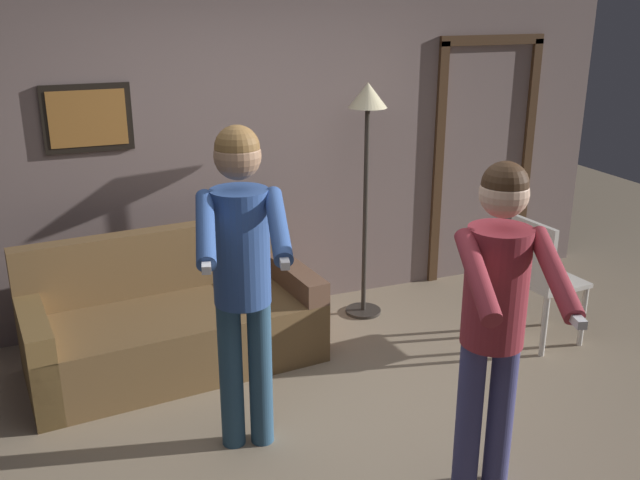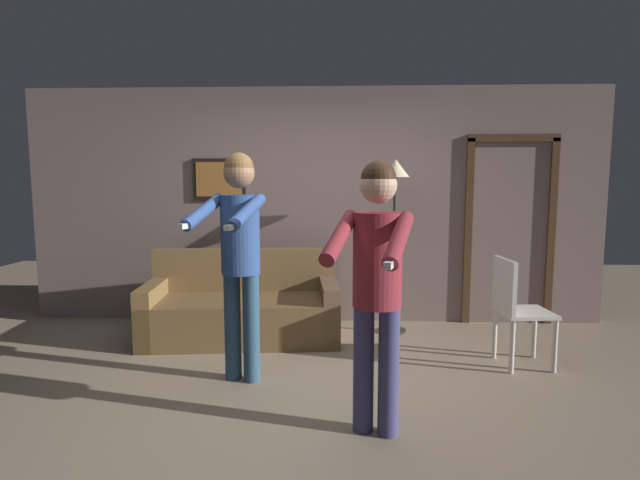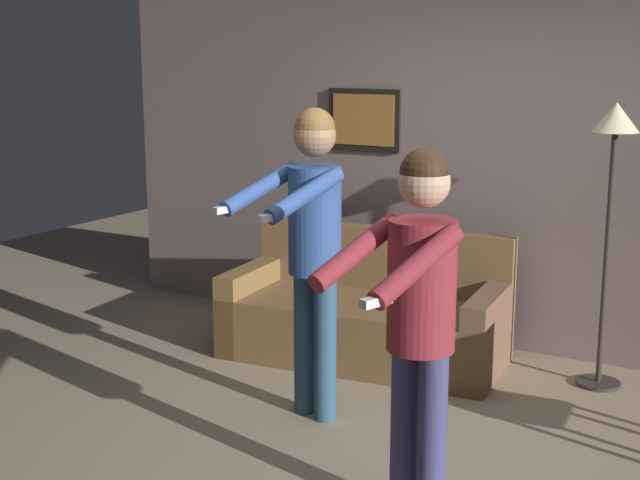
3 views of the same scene
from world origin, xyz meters
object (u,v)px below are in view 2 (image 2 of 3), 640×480
object	(u,v)px
couch	(243,311)
torchiere_lamp	(395,195)
person_standing_right	(377,272)
person_standing_left	(239,243)
dining_chair_distant	(515,305)

from	to	relation	value
couch	torchiere_lamp	distance (m)	1.95
torchiere_lamp	person_standing_right	size ratio (longest dim) A/B	1.06
couch	person_standing_right	distance (m)	2.36
couch	person_standing_left	distance (m)	1.38
couch	person_standing_right	size ratio (longest dim) A/B	1.16
couch	person_standing_left	bearing A→B (deg)	-79.42
couch	torchiere_lamp	world-z (taller)	torchiere_lamp
person_standing_right	person_standing_left	bearing A→B (deg)	141.41
person_standing_left	dining_chair_distant	world-z (taller)	person_standing_left
couch	dining_chair_distant	size ratio (longest dim) A/B	2.12
dining_chair_distant	person_standing_right	bearing A→B (deg)	-136.03
couch	person_standing_right	xyz separation A→B (m)	(1.20, -1.88, 0.75)
dining_chair_distant	couch	bearing A→B (deg)	165.13
person_standing_right	dining_chair_distant	xyz separation A→B (m)	(1.27, 1.23, -0.50)
torchiere_lamp	dining_chair_distant	distance (m)	1.60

